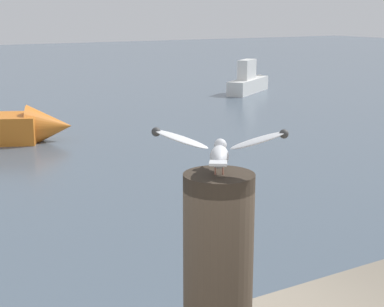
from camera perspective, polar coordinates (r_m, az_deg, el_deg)
mooring_post at (r=3.04m, az=2.49°, el=-10.29°), size 0.35×0.35×0.91m
seagull at (r=2.86m, az=2.60°, el=0.39°), size 0.57×0.46×0.22m
boat_white at (r=25.62m, az=5.49°, el=6.76°), size 3.30×2.45×1.38m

